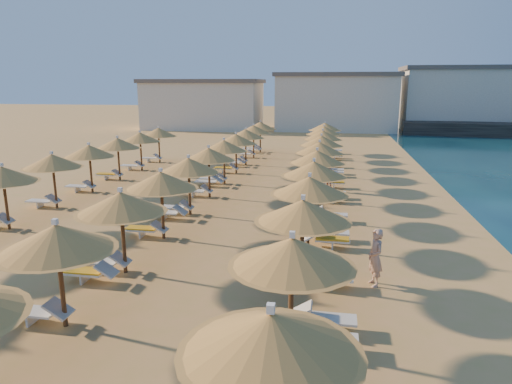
% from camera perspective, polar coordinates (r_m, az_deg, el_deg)
% --- Properties ---
extents(ground, '(220.00, 220.00, 0.00)m').
position_cam_1_polar(ground, '(16.62, -3.53, -7.48)').
color(ground, tan).
rests_on(ground, ground).
extents(hotel_blocks, '(49.14, 11.66, 8.10)m').
position_cam_1_polar(hotel_blocks, '(61.48, 10.68, 11.09)').
color(hotel_blocks, silver).
rests_on(hotel_blocks, ground).
extents(parasol_row_east, '(2.85, 40.04, 2.80)m').
position_cam_1_polar(parasol_row_east, '(21.54, 7.45, 3.56)').
color(parasol_row_east, brown).
rests_on(parasol_row_east, ground).
extents(parasol_row_west, '(2.85, 40.04, 2.80)m').
position_cam_1_polar(parasol_row_west, '(22.47, -7.09, 3.97)').
color(parasol_row_west, brown).
rests_on(parasol_row_west, ground).
extents(parasol_row_inland, '(2.85, 26.52, 2.80)m').
position_cam_1_polar(parasol_row_inland, '(25.26, -22.01, 4.14)').
color(parasol_row_inland, brown).
rests_on(parasol_row_inland, ground).
extents(loungers, '(15.47, 37.75, 0.66)m').
position_cam_1_polar(loungers, '(22.41, -4.83, -1.06)').
color(loungers, white).
rests_on(loungers, ground).
extents(beachgoer_c, '(0.96, 0.93, 1.61)m').
position_cam_1_polar(beachgoer_c, '(25.85, 9.04, 1.82)').
color(beachgoer_c, tan).
rests_on(beachgoer_c, ground).
extents(beachgoer_a, '(0.60, 0.74, 1.76)m').
position_cam_1_polar(beachgoer_a, '(14.13, 14.68, -7.93)').
color(beachgoer_a, tan).
rests_on(beachgoer_a, ground).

